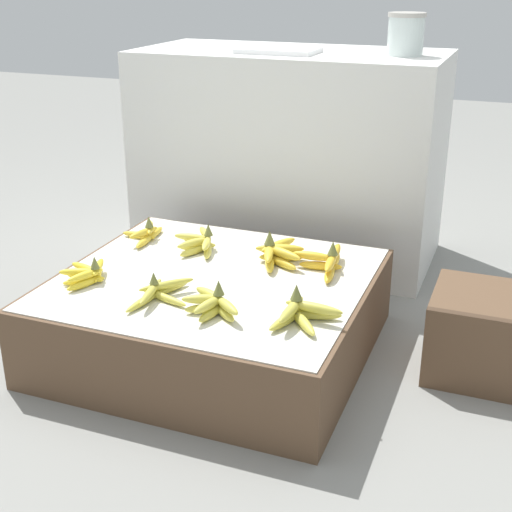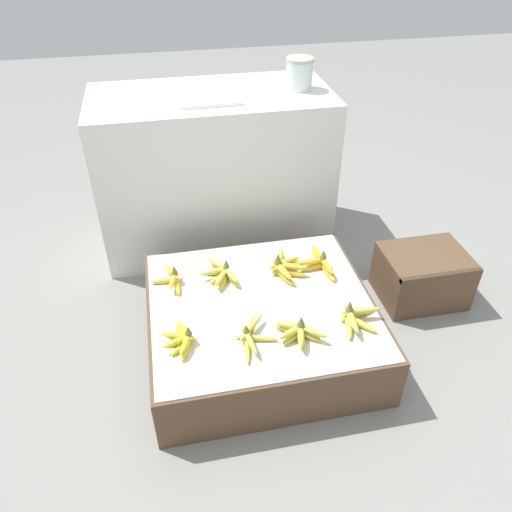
{
  "view_description": "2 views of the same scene",
  "coord_description": "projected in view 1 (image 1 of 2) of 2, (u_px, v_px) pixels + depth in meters",
  "views": [
    {
      "loc": [
        0.85,
        -1.82,
        1.14
      ],
      "look_at": [
        0.12,
        0.06,
        0.32
      ],
      "focal_mm": 50.0,
      "sensor_mm": 36.0,
      "label": 1
    },
    {
      "loc": [
        -0.33,
        -1.52,
        1.66
      ],
      "look_at": [
        0.0,
        0.12,
        0.41
      ],
      "focal_mm": 35.0,
      "sensor_mm": 36.0,
      "label": 2
    }
  ],
  "objects": [
    {
      "name": "banana_bunch_front_left",
      "position": [
        88.0,
        274.0,
        2.15
      ],
      "size": [
        0.13,
        0.2,
        0.09
      ],
      "color": "yellow",
      "rests_on": "display_platform"
    },
    {
      "name": "banana_bunch_middle_midright",
      "position": [
        277.0,
        253.0,
        2.29
      ],
      "size": [
        0.17,
        0.25,
        0.11
      ],
      "color": "gold",
      "rests_on": "display_platform"
    },
    {
      "name": "banana_bunch_middle_left",
      "position": [
        146.0,
        233.0,
        2.48
      ],
      "size": [
        0.14,
        0.21,
        0.09
      ],
      "color": "gold",
      "rests_on": "display_platform"
    },
    {
      "name": "banana_bunch_front_midright",
      "position": [
        213.0,
        304.0,
        1.95
      ],
      "size": [
        0.19,
        0.17,
        0.1
      ],
      "color": "gold",
      "rests_on": "display_platform"
    },
    {
      "name": "back_vendor_table",
      "position": [
        289.0,
        155.0,
        2.93
      ],
      "size": [
        1.2,
        0.59,
        0.84
      ],
      "color": "white",
      "rests_on": "ground_plane"
    },
    {
      "name": "foam_tray_white",
      "position": [
        278.0,
        50.0,
        2.68
      ],
      "size": [
        0.3,
        0.19,
        0.02
      ],
      "color": "white",
      "rests_on": "back_vendor_table"
    },
    {
      "name": "banana_bunch_front_midleft",
      "position": [
        158.0,
        292.0,
        2.04
      ],
      "size": [
        0.17,
        0.25,
        0.08
      ],
      "color": "gold",
      "rests_on": "display_platform"
    },
    {
      "name": "banana_bunch_front_right",
      "position": [
        301.0,
        313.0,
        1.9
      ],
      "size": [
        0.18,
        0.17,
        0.1
      ],
      "color": "gold",
      "rests_on": "display_platform"
    },
    {
      "name": "banana_bunch_middle_right",
      "position": [
        328.0,
        261.0,
        2.23
      ],
      "size": [
        0.17,
        0.25,
        0.1
      ],
      "color": "gold",
      "rests_on": "display_platform"
    },
    {
      "name": "wooden_crate",
      "position": [
        499.0,
        336.0,
        2.1
      ],
      "size": [
        0.4,
        0.31,
        0.25
      ],
      "color": "brown",
      "rests_on": "ground_plane"
    },
    {
      "name": "display_platform",
      "position": [
        215.0,
        314.0,
        2.24
      ],
      "size": [
        0.94,
        0.87,
        0.25
      ],
      "color": "brown",
      "rests_on": "ground_plane"
    },
    {
      "name": "ground_plane",
      "position": [
        216.0,
        349.0,
        2.29
      ],
      "size": [
        10.0,
        10.0,
        0.0
      ],
      "primitive_type": "plane",
      "color": "gray"
    },
    {
      "name": "glass_jar",
      "position": [
        406.0,
        34.0,
        2.58
      ],
      "size": [
        0.14,
        0.14,
        0.15
      ],
      "color": "silver",
      "rests_on": "back_vendor_table"
    },
    {
      "name": "banana_bunch_middle_midleft",
      "position": [
        200.0,
        242.0,
        2.39
      ],
      "size": [
        0.17,
        0.22,
        0.09
      ],
      "color": "#DBCC4C",
      "rests_on": "display_platform"
    }
  ]
}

